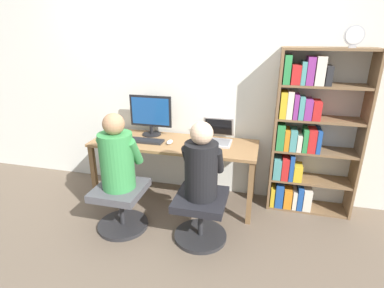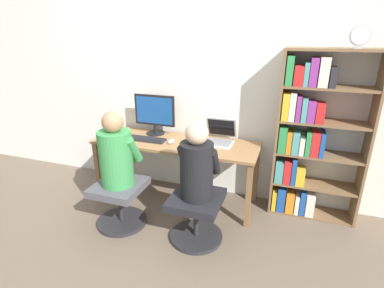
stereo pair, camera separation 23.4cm
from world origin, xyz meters
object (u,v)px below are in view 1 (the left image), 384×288
office_chair_left (121,203)px  person_at_monitor (117,156)px  laptop (217,137)px  keyboard (144,140)px  office_chair_right (201,213)px  person_at_laptop (201,165)px  desktop_monitor (151,115)px  bookshelf (305,135)px  desk_clock (354,36)px

office_chair_left → person_at_monitor: bearing=90.0°
laptop → keyboard: (-0.76, -0.19, -0.04)m
laptop → office_chair_right: laptop is taller
laptop → person_at_laptop: person_at_laptop is taller
desktop_monitor → person_at_laptop: size_ratio=0.71×
office_chair_right → bookshelf: 1.30m
keyboard → office_chair_left: bearing=-92.8°
bookshelf → desk_clock: 0.98m
bookshelf → desk_clock: bearing=-13.2°
keyboard → desk_clock: bearing=5.1°
office_chair_right → bookshelf: bookshelf is taller
office_chair_right → person_at_monitor: size_ratio=0.69×
desktop_monitor → laptop: size_ratio=1.34×
person_at_monitor → desk_clock: (1.94, 0.72, 1.02)m
keyboard → bookshelf: 1.66m
person_at_monitor → person_at_laptop: 0.78m
person_at_monitor → bookshelf: 1.84m
keyboard → desktop_monitor: bearing=90.0°
person_at_laptop → desk_clock: desk_clock is taller
desktop_monitor → person_at_monitor: (-0.03, -0.78, -0.18)m
office_chair_right → person_at_laptop: (0.00, 0.00, 0.48)m
office_chair_right → desk_clock: size_ratio=2.64×
desk_clock → laptop: bearing=178.9°
desk_clock → person_at_laptop: bearing=-149.3°
keyboard → office_chair_left: 0.71m
office_chair_right → desk_clock: (1.17, 0.70, 1.51)m
person_at_laptop → desk_clock: size_ratio=3.69×
desktop_monitor → person_at_monitor: bearing=-92.0°
office_chair_right → bookshelf: size_ratio=0.29×
office_chair_left → desk_clock: desk_clock is taller
person_at_monitor → bookshelf: bearing=25.0°
office_chair_left → office_chair_right: bearing=1.7°
desktop_monitor → office_chair_left: size_ratio=0.99×
keyboard → bookshelf: (1.64, 0.23, 0.12)m
person_at_monitor → keyboard: bearing=87.2°
desk_clock → office_chair_left: bearing=-159.7°
person_at_laptop → keyboard: bearing=145.2°
office_chair_right → desk_clock: 2.03m
desktop_monitor → person_at_monitor: size_ratio=0.68×
office_chair_left → person_at_laptop: size_ratio=0.72×
laptop → office_chair_left: size_ratio=0.74×
desktop_monitor → office_chair_right: size_ratio=0.99×
laptop → person_at_laptop: size_ratio=0.53×
laptop → desk_clock: desk_clock is taller
laptop → bookshelf: bearing=2.8°
person_at_monitor → desk_clock: 2.31m
laptop → bookshelf: size_ratio=0.22×
office_chair_left → bookshelf: bookshelf is taller
desktop_monitor → person_at_laptop: bearing=-45.2°
desk_clock → office_chair_right: bearing=-149.1°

